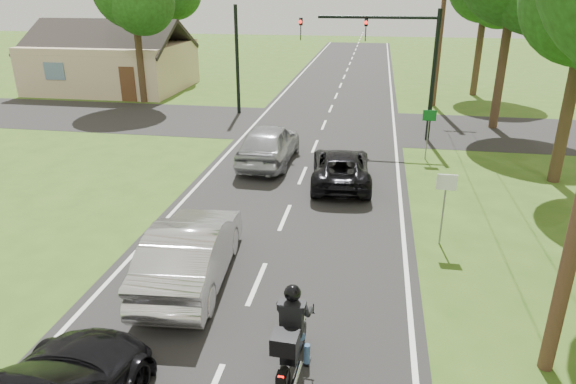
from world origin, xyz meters
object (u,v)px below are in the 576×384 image
(dark_suv, at_px, (341,167))
(silver_sedan, at_px, (191,251))
(silver_suv, at_px, (269,143))
(sign_green, at_px, (429,122))
(motorcycle_rider, at_px, (291,343))
(utility_pole_far, at_px, (442,20))
(sign_white, at_px, (445,192))
(traffic_signal, at_px, (394,51))

(dark_suv, bearing_deg, silver_sedan, 62.59)
(silver_suv, distance_m, sign_green, 6.76)
(motorcycle_rider, bearing_deg, silver_sedan, 138.25)
(utility_pole_far, bearing_deg, motorcycle_rider, -100.89)
(utility_pole_far, xyz_separation_m, sign_white, (-1.50, -19.02, -3.49))
(motorcycle_rider, height_order, sign_green, sign_green)
(dark_suv, distance_m, silver_suv, 3.65)
(dark_suv, xyz_separation_m, sign_green, (3.38, 3.55, 0.95))
(dark_suv, height_order, utility_pole_far, utility_pole_far)
(motorcycle_rider, distance_m, silver_sedan, 4.24)
(silver_suv, relative_size, utility_pole_far, 0.49)
(dark_suv, distance_m, utility_pole_far, 15.94)
(sign_green, bearing_deg, dark_suv, -133.59)
(dark_suv, relative_size, silver_sedan, 0.93)
(sign_white, bearing_deg, motorcycle_rider, -118.78)
(motorcycle_rider, relative_size, utility_pole_far, 0.23)
(motorcycle_rider, bearing_deg, dark_suv, 92.41)
(silver_sedan, height_order, sign_green, sign_green)
(dark_suv, relative_size, sign_white, 2.14)
(motorcycle_rider, height_order, utility_pole_far, utility_pole_far)
(traffic_signal, bearing_deg, sign_green, -62.62)
(motorcycle_rider, bearing_deg, sign_green, 79.10)
(sign_green, bearing_deg, sign_white, -91.43)
(dark_suv, bearing_deg, silver_suv, -35.89)
(motorcycle_rider, relative_size, sign_white, 1.08)
(motorcycle_rider, xyz_separation_m, silver_suv, (-2.98, 12.39, 0.07))
(silver_suv, distance_m, traffic_signal, 7.56)
(silver_suv, distance_m, utility_pole_far, 15.48)
(silver_sedan, distance_m, traffic_signal, 15.29)
(sign_white, bearing_deg, utility_pole_far, 85.49)
(dark_suv, bearing_deg, sign_green, -138.26)
(dark_suv, height_order, silver_sedan, silver_sedan)
(traffic_signal, height_order, sign_white, traffic_signal)
(motorcycle_rider, relative_size, traffic_signal, 0.36)
(utility_pole_far, height_order, sign_white, utility_pole_far)
(utility_pole_far, bearing_deg, traffic_signal, -109.68)
(traffic_signal, bearing_deg, silver_sedan, -109.44)
(utility_pole_far, relative_size, sign_green, 4.71)
(utility_pole_far, distance_m, sign_white, 19.39)
(traffic_signal, bearing_deg, sign_white, -82.95)
(silver_suv, height_order, sign_green, sign_green)
(silver_suv, xyz_separation_m, sign_white, (6.30, -6.34, 0.75))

